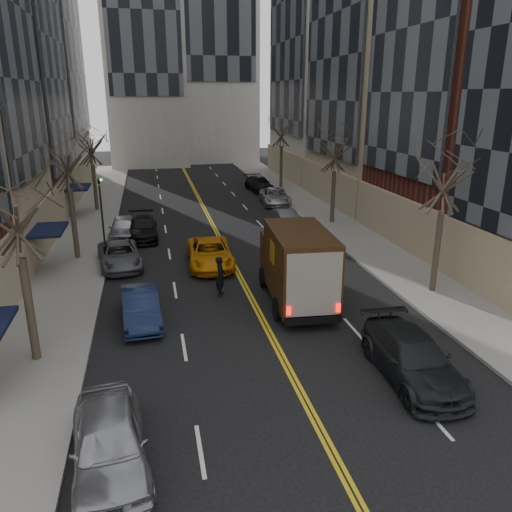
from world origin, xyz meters
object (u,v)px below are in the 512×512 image
(observer_sedan, at_px, (412,358))
(pedestrian, at_px, (221,276))
(taxi, at_px, (210,253))
(ups_truck, at_px, (297,265))

(observer_sedan, height_order, pedestrian, pedestrian)
(observer_sedan, relative_size, taxi, 1.02)
(taxi, relative_size, pedestrian, 2.69)
(ups_truck, height_order, taxi, ups_truck)
(ups_truck, xyz_separation_m, observer_sedan, (2.00, -7.12, -1.04))
(ups_truck, height_order, pedestrian, ups_truck)
(ups_truck, relative_size, observer_sedan, 1.25)
(pedestrian, bearing_deg, observer_sedan, -134.65)
(taxi, bearing_deg, pedestrian, -88.33)
(observer_sedan, distance_m, pedestrian, 10.20)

